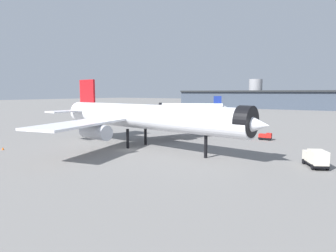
{
  "coord_description": "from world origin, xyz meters",
  "views": [
    {
      "loc": [
        43.08,
        -45.57,
        12.44
      ],
      "look_at": [
        8.02,
        3.38,
        5.44
      ],
      "focal_mm": 31.03,
      "sensor_mm": 36.0,
      "label": 1
    }
  ],
  "objects_px": {
    "baggage_tug_wing": "(266,136)",
    "traffic_cone_wingtip": "(3,148)",
    "traffic_cone_near_nose": "(262,137)",
    "baggage_cart_trailing": "(94,128)",
    "service_truck_front": "(316,158)",
    "airliner_far_taxiway": "(191,107)",
    "airliner_near_gate": "(143,117)"
  },
  "relations": [
    {
      "from": "service_truck_front",
      "to": "airliner_far_taxiway",
      "type": "bearing_deg",
      "value": 11.36
    },
    {
      "from": "airliner_near_gate",
      "to": "airliner_far_taxiway",
      "type": "bearing_deg",
      "value": 118.41
    },
    {
      "from": "baggage_tug_wing",
      "to": "traffic_cone_near_nose",
      "type": "bearing_deg",
      "value": 118.13
    },
    {
      "from": "baggage_cart_trailing",
      "to": "traffic_cone_wingtip",
      "type": "relative_size",
      "value": 4.49
    },
    {
      "from": "airliner_far_taxiway",
      "to": "traffic_cone_wingtip",
      "type": "distance_m",
      "value": 108.42
    },
    {
      "from": "baggage_cart_trailing",
      "to": "traffic_cone_near_nose",
      "type": "bearing_deg",
      "value": -46.31
    },
    {
      "from": "airliner_near_gate",
      "to": "baggage_tug_wing",
      "type": "xyz_separation_m",
      "value": [
        19.19,
        26.71,
        -5.98
      ]
    },
    {
      "from": "traffic_cone_near_nose",
      "to": "traffic_cone_wingtip",
      "type": "distance_m",
      "value": 64.03
    },
    {
      "from": "airliner_near_gate",
      "to": "airliner_far_taxiway",
      "type": "xyz_separation_m",
      "value": [
        -40.04,
        87.09,
        -2.34
      ]
    },
    {
      "from": "baggage_cart_trailing",
      "to": "traffic_cone_wingtip",
      "type": "xyz_separation_m",
      "value": [
        8.72,
        -32.54,
        -0.66
      ]
    },
    {
      "from": "traffic_cone_near_nose",
      "to": "baggage_tug_wing",
      "type": "bearing_deg",
      "value": -57.46
    },
    {
      "from": "airliner_far_taxiway",
      "to": "service_truck_front",
      "type": "xyz_separation_m",
      "value": [
        74.65,
        -83.65,
        -3.02
      ]
    },
    {
      "from": "airliner_far_taxiway",
      "to": "baggage_cart_trailing",
      "type": "height_order",
      "value": "airliner_far_taxiway"
    },
    {
      "from": "traffic_cone_near_nose",
      "to": "traffic_cone_wingtip",
      "type": "height_order",
      "value": "traffic_cone_wingtip"
    },
    {
      "from": "traffic_cone_wingtip",
      "to": "airliner_near_gate",
      "type": "bearing_deg",
      "value": 40.73
    },
    {
      "from": "traffic_cone_wingtip",
      "to": "traffic_cone_near_nose",
      "type": "bearing_deg",
      "value": 50.94
    },
    {
      "from": "traffic_cone_near_nose",
      "to": "service_truck_front",
      "type": "bearing_deg",
      "value": -56.59
    },
    {
      "from": "baggage_tug_wing",
      "to": "traffic_cone_near_nose",
      "type": "relative_size",
      "value": 5.42
    },
    {
      "from": "baggage_cart_trailing",
      "to": "airliner_near_gate",
      "type": "bearing_deg",
      "value": -87.22
    },
    {
      "from": "airliner_far_taxiway",
      "to": "airliner_near_gate",
      "type": "bearing_deg",
      "value": 85.74
    },
    {
      "from": "service_truck_front",
      "to": "baggage_cart_trailing",
      "type": "height_order",
      "value": "service_truck_front"
    },
    {
      "from": "airliner_far_taxiway",
      "to": "service_truck_front",
      "type": "bearing_deg",
      "value": 102.8
    },
    {
      "from": "traffic_cone_wingtip",
      "to": "airliner_far_taxiway",
      "type": "bearing_deg",
      "value": 98.98
    },
    {
      "from": "service_truck_front",
      "to": "baggage_tug_wing",
      "type": "distance_m",
      "value": 27.93
    },
    {
      "from": "airliner_near_gate",
      "to": "traffic_cone_near_nose",
      "type": "height_order",
      "value": "airliner_near_gate"
    },
    {
      "from": "airliner_far_taxiway",
      "to": "baggage_cart_trailing",
      "type": "distance_m",
      "value": 75.0
    },
    {
      "from": "traffic_cone_near_nose",
      "to": "baggage_cart_trailing",
      "type": "bearing_deg",
      "value": -160.71
    },
    {
      "from": "airliner_far_taxiway",
      "to": "baggage_tug_wing",
      "type": "relative_size",
      "value": 10.83
    },
    {
      "from": "airliner_near_gate",
      "to": "airliner_far_taxiway",
      "type": "relative_size",
      "value": 1.59
    },
    {
      "from": "service_truck_front",
      "to": "baggage_cart_trailing",
      "type": "xyz_separation_m",
      "value": [
        -66.46,
        9.2,
        -0.61
      ]
    },
    {
      "from": "service_truck_front",
      "to": "traffic_cone_near_nose",
      "type": "xyz_separation_m",
      "value": [
        -17.4,
        26.37,
        -1.28
      ]
    },
    {
      "from": "baggage_tug_wing",
      "to": "traffic_cone_wingtip",
      "type": "relative_size",
      "value": 5.3
    }
  ]
}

